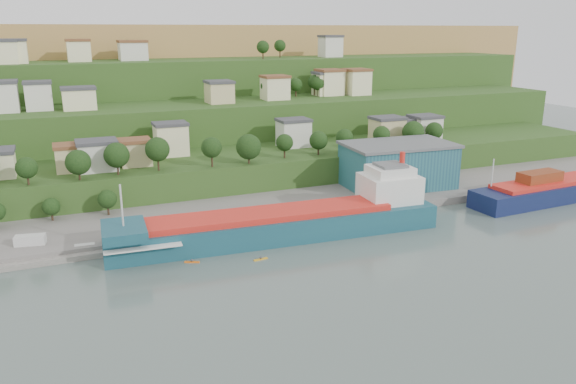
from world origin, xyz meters
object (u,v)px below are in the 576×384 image
cargo_ship_far (572,187)px  cargo_ship_near (288,224)px  kayak_orange (192,261)px  warehouse (398,165)px  caravan (30,242)px

cargo_ship_far → cargo_ship_near: bearing=176.1°
cargo_ship_near → kayak_orange: cargo_ship_near is taller
warehouse → kayak_orange: bearing=-154.3°
warehouse → kayak_orange: size_ratio=10.46×
cargo_ship_far → kayak_orange: (-111.37, -4.63, -2.48)m
cargo_ship_near → kayak_orange: size_ratio=25.11×
cargo_ship_near → cargo_ship_far: (87.33, -1.66, -0.42)m
cargo_ship_near → cargo_ship_far: 87.35m
caravan → kayak_orange: size_ratio=2.00×
caravan → cargo_ship_far: bearing=5.1°
kayak_orange → cargo_ship_far: bearing=26.4°
cargo_ship_near → cargo_ship_far: bearing=2.5°
kayak_orange → caravan: bearing=173.2°
warehouse → caravan: warehouse is taller
warehouse → caravan: bearing=-171.1°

